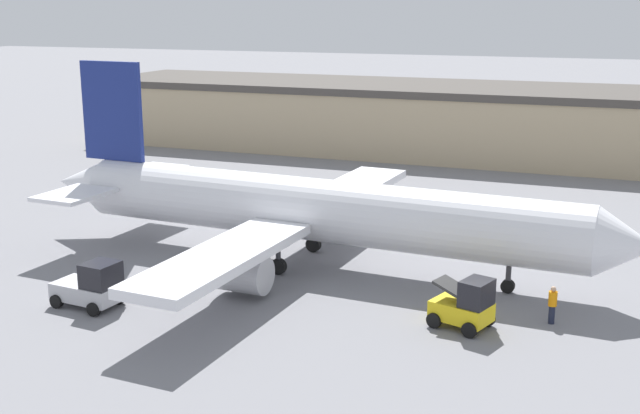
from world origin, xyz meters
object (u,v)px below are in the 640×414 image
ground_crew_worker (552,304)px  belt_loader_truck (466,305)px  airplane (305,209)px  baggage_tug (92,286)px

ground_crew_worker → belt_loader_truck: bearing=-165.3°
airplane → baggage_tug: (-7.14, -10.03, -2.15)m
ground_crew_worker → belt_loader_truck: 4.15m
airplane → ground_crew_worker: (14.03, -4.15, -2.25)m
belt_loader_truck → baggage_tug: bearing=-149.6°
ground_crew_worker → belt_loader_truck: (-3.65, -1.98, 0.14)m
airplane → ground_crew_worker: airplane is taller
airplane → belt_loader_truck: bearing=-27.1°
airplane → baggage_tug: bearing=-122.0°
ground_crew_worker → baggage_tug: 21.97m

